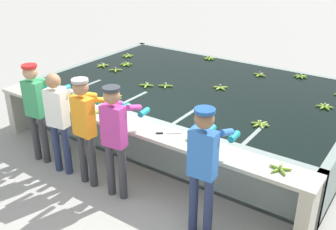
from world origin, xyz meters
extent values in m
plane|color=#A3A099|center=(0.00, 0.00, 0.00)|extent=(80.00, 80.00, 0.00)
cube|color=gray|center=(0.00, 2.25, 0.03)|extent=(5.54, 3.60, 0.06)
cube|color=gray|center=(0.00, 0.51, 0.43)|extent=(5.54, 0.12, 0.85)
cube|color=gray|center=(0.00, 3.99, 0.43)|extent=(5.54, 0.12, 0.85)
cube|color=gray|center=(-2.71, 2.25, 0.43)|extent=(0.12, 3.60, 0.85)
cube|color=black|center=(0.00, 2.25, 0.45)|extent=(5.30, 3.36, 0.79)
cube|color=gray|center=(-1.66, 0.97, 0.43)|extent=(0.06, 0.80, 0.85)
cube|color=gray|center=(-0.55, 0.97, 0.43)|extent=(0.06, 0.80, 0.85)
cube|color=gray|center=(0.55, 0.97, 0.43)|extent=(0.06, 0.80, 0.85)
cube|color=gray|center=(1.66, 0.97, 0.43)|extent=(0.06, 0.80, 0.85)
cube|color=#B7B2A3|center=(0.00, 0.23, 0.83)|extent=(5.54, 0.45, 0.05)
cube|color=#B7B2A3|center=(-2.67, 0.23, 0.40)|extent=(0.16, 0.41, 0.80)
cube|color=#B7B2A3|center=(2.67, 0.23, 0.40)|extent=(0.16, 0.41, 0.80)
cylinder|color=#38383D|center=(-1.52, -0.32, 0.40)|extent=(0.11, 0.11, 0.80)
cylinder|color=#38383D|center=(-1.32, -0.31, 0.40)|extent=(0.11, 0.11, 0.80)
cube|color=#38995B|center=(-1.42, -0.31, 1.09)|extent=(0.33, 0.20, 0.57)
sphere|color=tan|center=(-1.42, -0.31, 1.51)|extent=(0.22, 0.22, 0.22)
cylinder|color=red|center=(-1.42, -0.31, 1.61)|extent=(0.23, 0.23, 0.04)
cylinder|color=#38995B|center=(-1.60, -0.08, 1.28)|extent=(0.11, 0.31, 0.18)
cylinder|color=#1EA3AD|center=(-1.62, 0.17, 1.12)|extent=(0.10, 0.21, 0.08)
cylinder|color=#38995B|center=(-1.28, -0.05, 1.28)|extent=(0.11, 0.31, 0.18)
cylinder|color=#1EA3AD|center=(-1.30, 0.20, 1.12)|extent=(0.10, 0.21, 0.08)
cylinder|color=navy|center=(-0.97, -0.36, 0.40)|extent=(0.11, 0.11, 0.80)
cylinder|color=navy|center=(-0.77, -0.33, 0.40)|extent=(0.11, 0.11, 0.80)
cube|color=white|center=(-0.87, -0.35, 1.08)|extent=(0.34, 0.22, 0.56)
sphere|color=#9E704C|center=(-0.87, -0.35, 1.50)|extent=(0.22, 0.22, 0.22)
cylinder|color=white|center=(-1.07, -0.13, 1.27)|extent=(0.13, 0.32, 0.18)
cylinder|color=gold|center=(-1.10, 0.12, 1.11)|extent=(0.11, 0.21, 0.08)
cylinder|color=white|center=(-0.75, -0.08, 1.27)|extent=(0.13, 0.32, 0.18)
cylinder|color=gold|center=(-0.79, 0.17, 1.11)|extent=(0.11, 0.21, 0.08)
cylinder|color=#38383D|center=(-0.42, -0.35, 0.40)|extent=(0.11, 0.11, 0.81)
cylinder|color=#38383D|center=(-0.22, -0.36, 0.40)|extent=(0.11, 0.11, 0.81)
cube|color=orange|center=(-0.32, -0.35, 1.09)|extent=(0.33, 0.18, 0.57)
sphere|color=#9E704C|center=(-0.32, -0.35, 1.51)|extent=(0.22, 0.22, 0.22)
cylinder|color=#9E9E99|center=(-0.32, -0.35, 1.61)|extent=(0.23, 0.23, 0.04)
cylinder|color=orange|center=(-0.47, -0.09, 1.29)|extent=(0.09, 0.31, 0.18)
cylinder|color=#1EA3AD|center=(-0.46, 0.16, 1.13)|extent=(0.09, 0.20, 0.08)
cylinder|color=orange|center=(-0.15, -0.11, 1.29)|extent=(0.09, 0.31, 0.18)
cylinder|color=#1EA3AD|center=(-0.14, 0.14, 1.13)|extent=(0.09, 0.20, 0.08)
cylinder|color=#38383D|center=(0.13, -0.35, 0.40)|extent=(0.11, 0.11, 0.81)
cylinder|color=#38383D|center=(0.33, -0.33, 0.40)|extent=(0.11, 0.11, 0.81)
cube|color=#BC388E|center=(0.23, -0.34, 1.09)|extent=(0.34, 0.21, 0.57)
sphere|color=#9E704C|center=(0.23, -0.34, 1.52)|extent=(0.22, 0.22, 0.22)
cylinder|color=#282D33|center=(0.23, -0.34, 1.62)|extent=(0.23, 0.23, 0.04)
cylinder|color=#BC388E|center=(0.04, -0.11, 1.29)|extent=(0.11, 0.32, 0.18)
cylinder|color=teal|center=(0.01, 0.14, 1.13)|extent=(0.11, 0.21, 0.08)
cylinder|color=#BC388E|center=(0.36, -0.08, 1.29)|extent=(0.11, 0.32, 0.18)
cylinder|color=teal|center=(0.33, 0.17, 1.13)|extent=(0.11, 0.21, 0.08)
cylinder|color=navy|center=(1.47, -0.34, 0.41)|extent=(0.11, 0.11, 0.83)
cylinder|color=navy|center=(1.67, -0.33, 0.41)|extent=(0.11, 0.11, 0.83)
cube|color=blue|center=(1.57, -0.34, 1.12)|extent=(0.33, 0.19, 0.58)
sphere|color=#896042|center=(1.57, -0.34, 1.55)|extent=(0.22, 0.22, 0.22)
cylinder|color=#1E5199|center=(1.57, -0.34, 1.65)|extent=(0.23, 0.23, 0.04)
cylinder|color=blue|center=(1.40, -0.10, 1.32)|extent=(0.09, 0.31, 0.18)
cylinder|color=teal|center=(1.39, 0.15, 1.16)|extent=(0.09, 0.20, 0.08)
cylinder|color=blue|center=(1.72, -0.08, 1.32)|extent=(0.09, 0.31, 0.18)
cylinder|color=teal|center=(1.71, 0.17, 1.16)|extent=(0.09, 0.20, 0.08)
ellipsoid|color=#93BC3D|center=(-2.26, 2.08, 0.87)|extent=(0.10, 0.17, 0.04)
ellipsoid|color=#93BC3D|center=(-2.29, 2.03, 0.87)|extent=(0.17, 0.06, 0.04)
ellipsoid|color=#93BC3D|center=(-2.25, 1.98, 0.87)|extent=(0.07, 0.17, 0.04)
ellipsoid|color=#93BC3D|center=(-2.19, 2.00, 0.87)|extent=(0.17, 0.11, 0.04)
ellipsoid|color=#93BC3D|center=(-2.19, 2.07, 0.87)|extent=(0.15, 0.14, 0.04)
cylinder|color=tan|center=(-2.23, 2.03, 0.90)|extent=(0.03, 0.03, 0.04)
ellipsoid|color=#8CB738|center=(-2.23, 2.93, 0.87)|extent=(0.13, 0.15, 0.04)
ellipsoid|color=#8CB738|center=(-2.28, 2.94, 0.87)|extent=(0.09, 0.17, 0.04)
ellipsoid|color=#8CB738|center=(-2.32, 2.90, 0.87)|extent=(0.17, 0.06, 0.04)
ellipsoid|color=#8CB738|center=(-2.30, 2.85, 0.87)|extent=(0.13, 0.15, 0.04)
ellipsoid|color=#8CB738|center=(-2.24, 2.84, 0.87)|extent=(0.09, 0.17, 0.04)
ellipsoid|color=#8CB738|center=(-2.21, 2.88, 0.87)|extent=(0.17, 0.06, 0.04)
cylinder|color=tan|center=(-2.26, 2.89, 0.90)|extent=(0.03, 0.03, 0.04)
ellipsoid|color=#8CB738|center=(1.60, 1.20, 0.87)|extent=(0.10, 0.17, 0.04)
ellipsoid|color=#8CB738|center=(1.65, 1.21, 0.87)|extent=(0.13, 0.16, 0.04)
ellipsoid|color=#8CB738|center=(1.67, 1.26, 0.87)|extent=(0.17, 0.06, 0.04)
ellipsoid|color=#8CB738|center=(1.64, 1.30, 0.87)|extent=(0.10, 0.17, 0.04)
ellipsoid|color=#8CB738|center=(1.58, 1.29, 0.87)|extent=(0.13, 0.16, 0.04)
ellipsoid|color=#8CB738|center=(1.56, 1.24, 0.87)|extent=(0.17, 0.06, 0.04)
cylinder|color=tan|center=(1.62, 1.25, 0.90)|extent=(0.03, 0.03, 0.04)
ellipsoid|color=#7FAD33|center=(-0.41, 1.73, 0.87)|extent=(0.11, 0.17, 0.04)
ellipsoid|color=#7FAD33|center=(-0.38, 1.81, 0.87)|extent=(0.17, 0.11, 0.04)
ellipsoid|color=#7FAD33|center=(-0.46, 1.83, 0.87)|extent=(0.11, 0.17, 0.04)
ellipsoid|color=#7FAD33|center=(-0.48, 1.76, 0.87)|extent=(0.17, 0.11, 0.04)
cylinder|color=tan|center=(-0.43, 1.78, 0.90)|extent=(0.03, 0.03, 0.04)
ellipsoid|color=#7FAD33|center=(-0.68, 1.62, 0.87)|extent=(0.17, 0.10, 0.04)
ellipsoid|color=#7FAD33|center=(-0.76, 1.65, 0.87)|extent=(0.10, 0.17, 0.04)
ellipsoid|color=#7FAD33|center=(-0.79, 1.58, 0.87)|extent=(0.17, 0.10, 0.04)
ellipsoid|color=#7FAD33|center=(-0.71, 1.55, 0.87)|extent=(0.10, 0.17, 0.04)
cylinder|color=tan|center=(-0.73, 1.60, 0.90)|extent=(0.03, 0.03, 0.04)
ellipsoid|color=#75A333|center=(1.41, 3.65, 0.87)|extent=(0.09, 0.17, 0.04)
ellipsoid|color=#75A333|center=(1.46, 3.66, 0.87)|extent=(0.13, 0.16, 0.04)
ellipsoid|color=#75A333|center=(1.48, 3.70, 0.87)|extent=(0.17, 0.05, 0.04)
ellipsoid|color=#75A333|center=(1.46, 3.74, 0.87)|extent=(0.14, 0.15, 0.04)
ellipsoid|color=#75A333|center=(1.42, 3.76, 0.87)|extent=(0.06, 0.17, 0.04)
ellipsoid|color=#75A333|center=(1.38, 3.73, 0.87)|extent=(0.17, 0.12, 0.04)
ellipsoid|color=#75A333|center=(1.37, 3.68, 0.87)|extent=(0.17, 0.10, 0.04)
cylinder|color=tan|center=(1.42, 3.70, 0.90)|extent=(0.03, 0.03, 0.04)
ellipsoid|color=#7FAD33|center=(-1.93, 2.39, 0.87)|extent=(0.17, 0.09, 0.04)
ellipsoid|color=#7FAD33|center=(-1.91, 2.34, 0.87)|extent=(0.15, 0.14, 0.04)
ellipsoid|color=#7FAD33|center=(-1.86, 2.32, 0.87)|extent=(0.07, 0.17, 0.04)
ellipsoid|color=#7FAD33|center=(-1.82, 2.36, 0.87)|extent=(0.17, 0.09, 0.04)
ellipsoid|color=#7FAD33|center=(-1.83, 2.41, 0.87)|extent=(0.15, 0.14, 0.04)
ellipsoid|color=#7FAD33|center=(-1.88, 2.43, 0.87)|extent=(0.07, 0.17, 0.04)
cylinder|color=tan|center=(-1.87, 2.37, 0.90)|extent=(0.03, 0.03, 0.04)
ellipsoid|color=#8CB738|center=(-1.76, 2.00, 0.87)|extent=(0.15, 0.14, 0.04)
ellipsoid|color=#8CB738|center=(-1.84, 2.00, 0.87)|extent=(0.14, 0.15, 0.04)
ellipsoid|color=#8CB738|center=(-1.85, 1.93, 0.87)|extent=(0.15, 0.14, 0.04)
ellipsoid|color=#8CB738|center=(-1.77, 1.92, 0.87)|extent=(0.14, 0.15, 0.04)
cylinder|color=tan|center=(-1.80, 1.96, 0.90)|extent=(0.03, 0.03, 0.04)
ellipsoid|color=#8CB738|center=(2.23, 2.50, 0.87)|extent=(0.08, 0.17, 0.04)
ellipsoid|color=#8CB738|center=(2.17, 2.48, 0.87)|extent=(0.15, 0.15, 0.04)
ellipsoid|color=#8CB738|center=(2.16, 2.43, 0.87)|extent=(0.17, 0.08, 0.04)
ellipsoid|color=#8CB738|center=(2.20, 2.39, 0.87)|extent=(0.08, 0.17, 0.04)
ellipsoid|color=#8CB738|center=(2.25, 2.40, 0.87)|extent=(0.15, 0.15, 0.04)
ellipsoid|color=#8CB738|center=(2.27, 2.46, 0.87)|extent=(0.17, 0.08, 0.04)
cylinder|color=tan|center=(2.21, 2.44, 0.90)|extent=(0.03, 0.03, 0.04)
ellipsoid|color=#8CB738|center=(0.74, 3.39, 0.87)|extent=(0.06, 0.17, 0.04)
ellipsoid|color=#8CB738|center=(0.68, 3.34, 0.87)|extent=(0.17, 0.06, 0.04)
ellipsoid|color=#8CB738|center=(0.73, 3.28, 0.87)|extent=(0.06, 0.17, 0.04)
ellipsoid|color=#8CB738|center=(0.79, 3.33, 0.87)|extent=(0.17, 0.06, 0.04)
cylinder|color=tan|center=(0.74, 3.34, 0.90)|extent=(0.03, 0.03, 0.04)
ellipsoid|color=#9EC642|center=(0.47, 2.30, 0.87)|extent=(0.14, 0.15, 0.04)
ellipsoid|color=#9EC642|center=(0.41, 2.31, 0.87)|extent=(0.11, 0.17, 0.04)
ellipsoid|color=#9EC642|center=(0.38, 2.25, 0.87)|extent=(0.17, 0.07, 0.04)
ellipsoid|color=#9EC642|center=(0.43, 2.21, 0.87)|extent=(0.06, 0.17, 0.04)
ellipsoid|color=#9EC642|center=(0.48, 2.24, 0.87)|extent=(0.17, 0.10, 0.04)
cylinder|color=tan|center=(0.43, 2.26, 0.90)|extent=(0.03, 0.03, 0.04)
ellipsoid|color=#9EC642|center=(-0.78, 0.78, 0.87)|extent=(0.13, 0.16, 0.04)
ellipsoid|color=#9EC642|center=(-0.76, 0.84, 0.87)|extent=(0.17, 0.06, 0.04)
ellipsoid|color=#9EC642|center=(-0.79, 0.88, 0.87)|extent=(0.10, 0.17, 0.04)
ellipsoid|color=#9EC642|center=(-0.85, 0.87, 0.87)|extent=(0.13, 0.16, 0.04)
ellipsoid|color=#9EC642|center=(-0.87, 0.82, 0.87)|extent=(0.17, 0.06, 0.04)
ellipsoid|color=#9EC642|center=(-0.83, 0.78, 0.87)|extent=(0.10, 0.17, 0.04)
cylinder|color=tan|center=(-0.81, 0.83, 0.90)|extent=(0.03, 0.03, 0.04)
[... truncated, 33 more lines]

